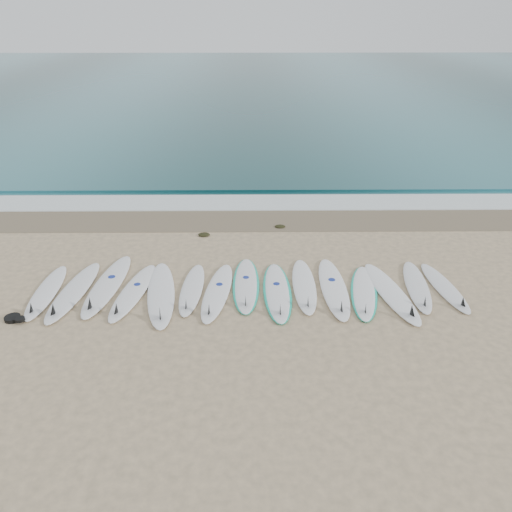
{
  "coord_description": "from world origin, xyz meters",
  "views": [
    {
      "loc": [
        0.09,
        -9.74,
        5.82
      ],
      "look_at": [
        0.2,
        0.92,
        0.4
      ],
      "focal_mm": 35.0,
      "sensor_mm": 36.0,
      "label": 1
    }
  ],
  "objects_px": {
    "surfboard_7": "(246,285)",
    "surfboard_0": "(45,293)",
    "leash_coil": "(14,318)",
    "surfboard_14": "(446,288)"
  },
  "relations": [
    {
      "from": "surfboard_0",
      "to": "leash_coil",
      "type": "relative_size",
      "value": 5.28
    },
    {
      "from": "surfboard_0",
      "to": "leash_coil",
      "type": "xyz_separation_m",
      "value": [
        -0.27,
        -1.01,
        -0.0
      ]
    },
    {
      "from": "surfboard_7",
      "to": "surfboard_0",
      "type": "bearing_deg",
      "value": -176.14
    },
    {
      "from": "surfboard_0",
      "to": "surfboard_7",
      "type": "relative_size",
      "value": 0.95
    },
    {
      "from": "surfboard_0",
      "to": "surfboard_14",
      "type": "relative_size",
      "value": 1.04
    },
    {
      "from": "surfboard_0",
      "to": "surfboard_7",
      "type": "height_order",
      "value": "surfboard_7"
    },
    {
      "from": "surfboard_7",
      "to": "leash_coil",
      "type": "bearing_deg",
      "value": -164.5
    },
    {
      "from": "surfboard_7",
      "to": "leash_coil",
      "type": "xyz_separation_m",
      "value": [
        -4.75,
        -1.32,
        0.0
      ]
    },
    {
      "from": "surfboard_14",
      "to": "leash_coil",
      "type": "distance_m",
      "value": 9.35
    },
    {
      "from": "leash_coil",
      "to": "surfboard_14",
      "type": "bearing_deg",
      "value": 6.91
    }
  ]
}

